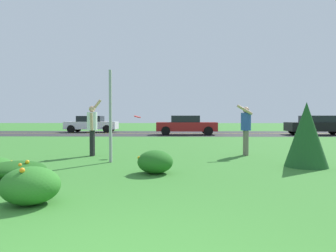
% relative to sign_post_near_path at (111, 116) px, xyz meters
% --- Properties ---
extents(ground_plane, '(120.00, 120.00, 0.00)m').
position_rel_sign_post_near_path_xyz_m(ground_plane, '(1.24, 4.75, -1.33)').
color(ground_plane, '#387A2D').
extents(highway_strip, '(120.00, 8.44, 0.01)m').
position_rel_sign_post_near_path_xyz_m(highway_strip, '(1.24, 16.03, -1.33)').
color(highway_strip, '#2D2D30').
rests_on(highway_strip, ground).
extents(highway_center_stripe, '(120.00, 0.16, 0.00)m').
position_rel_sign_post_near_path_xyz_m(highway_center_stripe, '(1.24, 16.03, -1.32)').
color(highway_center_stripe, yellow).
rests_on(highway_center_stripe, ground).
extents(daylily_clump_front_left, '(0.86, 0.82, 0.60)m').
position_rel_sign_post_near_path_xyz_m(daylily_clump_front_left, '(-0.28, -4.26, -1.05)').
color(daylily_clump_front_left, '#2D7526').
rests_on(daylily_clump_front_left, ground).
extents(daylily_clump_mid_right, '(1.24, 1.14, 0.40)m').
position_rel_sign_post_near_path_xyz_m(daylily_clump_mid_right, '(-1.54, -2.32, -1.15)').
color(daylily_clump_mid_right, '#1E5619').
rests_on(daylily_clump_mid_right, ground).
extents(daylily_clump_mid_center, '(0.82, 0.84, 0.54)m').
position_rel_sign_post_near_path_xyz_m(daylily_clump_mid_center, '(1.41, -1.73, -1.06)').
color(daylily_clump_mid_center, '#23661E').
rests_on(daylily_clump_mid_center, ground).
extents(sign_post_near_path, '(0.07, 0.10, 2.67)m').
position_rel_sign_post_near_path_xyz_m(sign_post_near_path, '(0.00, 0.00, 0.00)').
color(sign_post_near_path, '#93969B').
rests_on(sign_post_near_path, ground).
extents(evergreen_shrub_side, '(1.09, 1.09, 1.70)m').
position_rel_sign_post_near_path_xyz_m(evergreen_shrub_side, '(5.31, -0.70, -0.48)').
color(evergreen_shrub_side, '#1E5123').
rests_on(evergreen_shrub_side, ground).
extents(person_thrower_white_shirt, '(0.45, 0.50, 1.93)m').
position_rel_sign_post_near_path_xyz_m(person_thrower_white_shirt, '(-0.93, 1.43, -0.31)').
color(person_thrower_white_shirt, silver).
rests_on(person_thrower_white_shirt, ground).
extents(person_catcher_blue_shirt, '(0.54, 0.51, 1.74)m').
position_rel_sign_post_near_path_xyz_m(person_catcher_blue_shirt, '(4.29, 1.71, -0.33)').
color(person_catcher_blue_shirt, '#2D4C9E').
rests_on(person_catcher_blue_shirt, ground).
extents(frisbee_red, '(0.24, 0.24, 0.10)m').
position_rel_sign_post_near_path_xyz_m(frisbee_red, '(0.57, 1.63, -0.01)').
color(frisbee_red, red).
extents(car_white_center_left, '(4.50, 2.00, 1.45)m').
position_rel_sign_post_near_path_xyz_m(car_white_center_left, '(-5.58, 17.93, -0.59)').
color(car_white_center_left, silver).
rests_on(car_white_center_left, ground).
extents(car_red_center_right, '(4.50, 2.00, 1.45)m').
position_rel_sign_post_near_path_xyz_m(car_red_center_right, '(2.71, 14.13, -0.59)').
color(car_red_center_right, maroon).
rests_on(car_red_center_right, ground).
extents(car_black_rightmost, '(4.50, 2.00, 1.45)m').
position_rel_sign_post_near_path_xyz_m(car_black_rightmost, '(12.57, 14.13, -0.59)').
color(car_black_rightmost, black).
rests_on(car_black_rightmost, ground).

